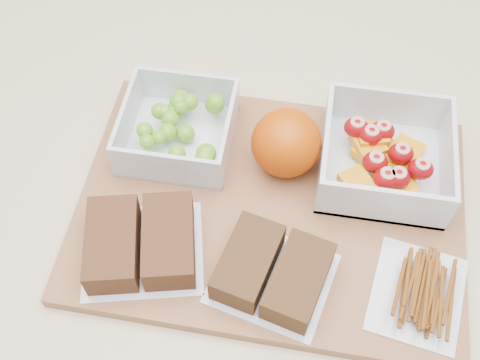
{
  "coord_description": "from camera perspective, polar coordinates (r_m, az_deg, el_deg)",
  "views": [
    {
      "loc": [
        0.04,
        -0.36,
        1.48
      ],
      "look_at": [
        -0.01,
        -0.0,
        0.93
      ],
      "focal_mm": 45.0,
      "sensor_mm": 36.0,
      "label": 1
    }
  ],
  "objects": [
    {
      "name": "counter",
      "position": [
        1.1,
        0.79,
        -13.72
      ],
      "size": [
        1.2,
        0.9,
        0.9
      ],
      "primitive_type": "cube",
      "color": "beige",
      "rests_on": "ground"
    },
    {
      "name": "orange",
      "position": [
        0.66,
        4.4,
        3.52
      ],
      "size": [
        0.08,
        0.08,
        0.08
      ],
      "primitive_type": "sphere",
      "color": "#C34604",
      "rests_on": "cutting_board"
    },
    {
      "name": "fruit_container",
      "position": [
        0.68,
        13.47,
        2.05
      ],
      "size": [
        0.14,
        0.14,
        0.06
      ],
      "color": "silver",
      "rests_on": "cutting_board"
    },
    {
      "name": "cutting_board",
      "position": [
        0.67,
        2.9,
        -2.72
      ],
      "size": [
        0.42,
        0.31,
        0.02
      ],
      "primitive_type": "cube",
      "rotation": [
        0.0,
        0.0,
        -0.01
      ],
      "color": "#95623E",
      "rests_on": "counter"
    },
    {
      "name": "sandwich_bag_center",
      "position": [
        0.6,
        3.13,
        -8.68
      ],
      "size": [
        0.14,
        0.13,
        0.04
      ],
      "color": "silver",
      "rests_on": "cutting_board"
    },
    {
      "name": "grape_container",
      "position": [
        0.7,
        -5.69,
        4.96
      ],
      "size": [
        0.12,
        0.12,
        0.05
      ],
      "color": "silver",
      "rests_on": "cutting_board"
    },
    {
      "name": "pretzel_bag",
      "position": [
        0.63,
        16.68,
        -9.95
      ],
      "size": [
        0.1,
        0.12,
        0.02
      ],
      "color": "silver",
      "rests_on": "cutting_board"
    },
    {
      "name": "sandwich_bag_left",
      "position": [
        0.62,
        -9.36,
        -5.9
      ],
      "size": [
        0.14,
        0.13,
        0.04
      ],
      "color": "silver",
      "rests_on": "cutting_board"
    }
  ]
}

